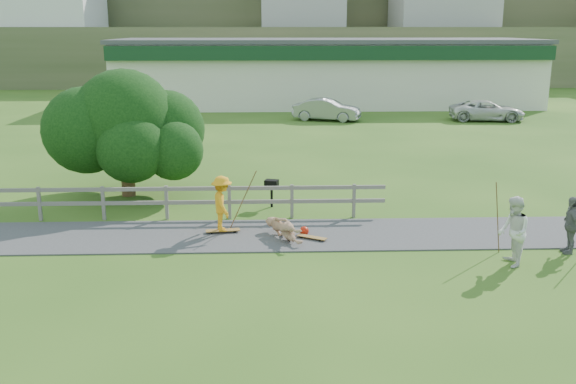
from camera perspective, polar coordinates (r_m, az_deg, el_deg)
The scene contains 17 objects.
ground at distance 17.58m, azimuth 0.81°, elevation -5.41°, with size 260.00×260.00×0.00m, color #2D5618.
path at distance 18.99m, azimuth 0.58°, elevation -3.82°, with size 34.00×3.00×0.04m, color #37383A.
fence at distance 20.84m, azimuth -12.44°, elevation -0.49°, with size 15.05×0.10×1.10m.
strip_mall at distance 51.79m, azimuth 3.33°, elevation 10.65°, with size 32.50×10.75×5.10m.
skater_rider at distance 19.00m, azimuth -5.87°, elevation -1.33°, with size 1.07×0.62×1.66m, color orange.
skater_fallen at distance 18.53m, azimuth -0.34°, elevation -3.29°, with size 1.79×0.43×0.65m, color #AA7D5E.
spectator_a at distance 17.35m, azimuth 19.41°, elevation -3.35°, with size 0.89×0.69×1.82m, color silver.
spectator_b at distance 18.94m, azimuth 23.84°, elevation -2.69°, with size 0.93×0.39×1.58m, color slate.
car_silver at distance 42.51m, azimuth 3.46°, elevation 7.32°, with size 1.53×4.38×1.44m, color gray.
car_white at distance 44.38m, azimuth 17.27°, elevation 6.93°, with size 2.21×4.79×1.33m, color silver.
tree at distance 23.80m, azimuth -14.20°, elevation 3.84°, with size 5.83×5.83×3.54m, color black, non-canonical shape.
bbq at distance 21.84m, azimuth -1.46°, elevation -0.13°, with size 0.44×0.33×0.95m, color black, non-canonical shape.
longboard_rider at distance 19.22m, azimuth -5.82°, elevation -3.55°, with size 1.01×0.25×0.11m, color olive, non-canonical shape.
longboard_fallen at distance 18.56m, azimuth 2.15°, elevation -4.16°, with size 0.89×0.22×0.10m, color olive, non-canonical shape.
helmet at distance 18.95m, azimuth 1.45°, elevation -3.48°, with size 0.28×0.28×0.28m, color red.
pole_rider at distance 19.31m, azimuth -4.04°, elevation -0.50°, with size 0.03×0.03×2.00m, color brown.
pole_spec_left at distance 18.20m, azimuth 18.13°, elevation -2.16°, with size 0.03×0.03×1.99m, color brown.
Camera 1 is at (-0.86, -16.51, 5.96)m, focal length 40.00 mm.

